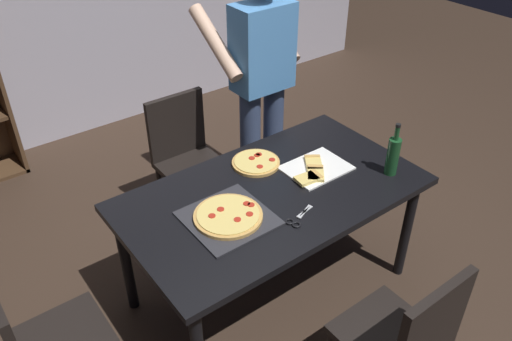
{
  "coord_description": "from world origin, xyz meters",
  "views": [
    {
      "loc": [
        -1.41,
        -1.71,
        2.41
      ],
      "look_at": [
        0.0,
        0.15,
        0.8
      ],
      "focal_mm": 36.08,
      "sensor_mm": 36.0,
      "label": 1
    }
  ],
  "objects_px": {
    "dining_table": "(273,202)",
    "chair_left_end": "(40,341)",
    "kitchen_scissors": "(297,219)",
    "person_serving_pizza": "(261,80)",
    "pepperoni_pizza_on_tray": "(228,216)",
    "chair_far_side": "(186,152)",
    "chair_near_camera": "(405,336)",
    "wine_bottle": "(393,155)",
    "second_pizza_plain": "(256,162)"
  },
  "relations": [
    {
      "from": "chair_near_camera",
      "to": "pepperoni_pizza_on_tray",
      "type": "height_order",
      "value": "chair_near_camera"
    },
    {
      "from": "person_serving_pizza",
      "to": "pepperoni_pizza_on_tray",
      "type": "height_order",
      "value": "person_serving_pizza"
    },
    {
      "from": "dining_table",
      "to": "chair_left_end",
      "type": "relative_size",
      "value": 1.82
    },
    {
      "from": "person_serving_pizza",
      "to": "chair_far_side",
      "type": "bearing_deg",
      "value": 155.22
    },
    {
      "from": "chair_near_camera",
      "to": "kitchen_scissors",
      "type": "bearing_deg",
      "value": 94.49
    },
    {
      "from": "chair_near_camera",
      "to": "pepperoni_pizza_on_tray",
      "type": "xyz_separation_m",
      "value": [
        -0.32,
        0.9,
        0.25
      ]
    },
    {
      "from": "person_serving_pizza",
      "to": "second_pizza_plain",
      "type": "distance_m",
      "value": 0.66
    },
    {
      "from": "dining_table",
      "to": "kitchen_scissors",
      "type": "height_order",
      "value": "kitchen_scissors"
    },
    {
      "from": "kitchen_scissors",
      "to": "chair_far_side",
      "type": "bearing_deg",
      "value": 87.46
    },
    {
      "from": "chair_far_side",
      "to": "person_serving_pizza",
      "type": "relative_size",
      "value": 0.51
    },
    {
      "from": "dining_table",
      "to": "chair_far_side",
      "type": "relative_size",
      "value": 1.82
    },
    {
      "from": "dining_table",
      "to": "chair_left_end",
      "type": "bearing_deg",
      "value": 180.0
    },
    {
      "from": "chair_far_side",
      "to": "person_serving_pizza",
      "type": "xyz_separation_m",
      "value": [
        0.48,
        -0.22,
        0.49
      ]
    },
    {
      "from": "person_serving_pizza",
      "to": "kitchen_scissors",
      "type": "bearing_deg",
      "value": -118.12
    },
    {
      "from": "chair_near_camera",
      "to": "chair_far_side",
      "type": "xyz_separation_m",
      "value": [
        0.0,
        1.9,
        0.0
      ]
    },
    {
      "from": "chair_near_camera",
      "to": "wine_bottle",
      "type": "xyz_separation_m",
      "value": [
        0.63,
        0.68,
        0.36
      ]
    },
    {
      "from": "pepperoni_pizza_on_tray",
      "to": "wine_bottle",
      "type": "relative_size",
      "value": 1.29
    },
    {
      "from": "dining_table",
      "to": "person_serving_pizza",
      "type": "height_order",
      "value": "person_serving_pizza"
    },
    {
      "from": "chair_far_side",
      "to": "kitchen_scissors",
      "type": "distance_m",
      "value": 1.24
    },
    {
      "from": "dining_table",
      "to": "person_serving_pizza",
      "type": "xyz_separation_m",
      "value": [
        0.48,
        0.73,
        0.32
      ]
    },
    {
      "from": "kitchen_scissors",
      "to": "wine_bottle",
      "type": "bearing_deg",
      "value": -0.33
    },
    {
      "from": "pepperoni_pizza_on_tray",
      "to": "wine_bottle",
      "type": "distance_m",
      "value": 0.99
    },
    {
      "from": "pepperoni_pizza_on_tray",
      "to": "wine_bottle",
      "type": "bearing_deg",
      "value": -12.81
    },
    {
      "from": "chair_near_camera",
      "to": "kitchen_scissors",
      "type": "distance_m",
      "value": 0.73
    },
    {
      "from": "wine_bottle",
      "to": "second_pizza_plain",
      "type": "bearing_deg",
      "value": 136.27
    },
    {
      "from": "chair_near_camera",
      "to": "person_serving_pizza",
      "type": "relative_size",
      "value": 0.51
    },
    {
      "from": "chair_left_end",
      "to": "chair_far_side",
      "type": "bearing_deg",
      "value": 36.11
    },
    {
      "from": "dining_table",
      "to": "pepperoni_pizza_on_tray",
      "type": "relative_size",
      "value": 4.0
    },
    {
      "from": "person_serving_pizza",
      "to": "kitchen_scissors",
      "type": "height_order",
      "value": "person_serving_pizza"
    },
    {
      "from": "dining_table",
      "to": "chair_far_side",
      "type": "bearing_deg",
      "value": 90.0
    },
    {
      "from": "person_serving_pizza",
      "to": "pepperoni_pizza_on_tray",
      "type": "relative_size",
      "value": 4.29
    },
    {
      "from": "dining_table",
      "to": "kitchen_scissors",
      "type": "bearing_deg",
      "value": -101.57
    },
    {
      "from": "dining_table",
      "to": "wine_bottle",
      "type": "xyz_separation_m",
      "value": [
        0.63,
        -0.27,
        0.19
      ]
    },
    {
      "from": "dining_table",
      "to": "wine_bottle",
      "type": "relative_size",
      "value": 5.17
    },
    {
      "from": "wine_bottle",
      "to": "second_pizza_plain",
      "type": "relative_size",
      "value": 1.13
    },
    {
      "from": "chair_left_end",
      "to": "person_serving_pizza",
      "type": "height_order",
      "value": "person_serving_pizza"
    },
    {
      "from": "wine_bottle",
      "to": "kitchen_scissors",
      "type": "distance_m",
      "value": 0.7
    },
    {
      "from": "chair_far_side",
      "to": "chair_left_end",
      "type": "bearing_deg",
      "value": -143.89
    },
    {
      "from": "chair_left_end",
      "to": "second_pizza_plain",
      "type": "bearing_deg",
      "value": 10.64
    },
    {
      "from": "chair_far_side",
      "to": "chair_left_end",
      "type": "distance_m",
      "value": 1.61
    },
    {
      "from": "chair_left_end",
      "to": "pepperoni_pizza_on_tray",
      "type": "height_order",
      "value": "chair_left_end"
    },
    {
      "from": "dining_table",
      "to": "pepperoni_pizza_on_tray",
      "type": "bearing_deg",
      "value": -171.34
    },
    {
      "from": "kitchen_scissors",
      "to": "second_pizza_plain",
      "type": "relative_size",
      "value": 0.71
    },
    {
      "from": "chair_far_side",
      "to": "second_pizza_plain",
      "type": "distance_m",
      "value": 0.74
    },
    {
      "from": "dining_table",
      "to": "kitchen_scissors",
      "type": "xyz_separation_m",
      "value": [
        -0.05,
        -0.26,
        0.08
      ]
    },
    {
      "from": "person_serving_pizza",
      "to": "pepperoni_pizza_on_tray",
      "type": "xyz_separation_m",
      "value": [
        -0.8,
        -0.78,
        -0.23
      ]
    },
    {
      "from": "chair_left_end",
      "to": "chair_near_camera",
      "type": "bearing_deg",
      "value": -36.11
    },
    {
      "from": "chair_near_camera",
      "to": "kitchen_scissors",
      "type": "relative_size",
      "value": 4.53
    },
    {
      "from": "chair_far_side",
      "to": "kitchen_scissors",
      "type": "xyz_separation_m",
      "value": [
        -0.05,
        -1.21,
        0.24
      ]
    },
    {
      "from": "dining_table",
      "to": "chair_near_camera",
      "type": "height_order",
      "value": "chair_near_camera"
    }
  ]
}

